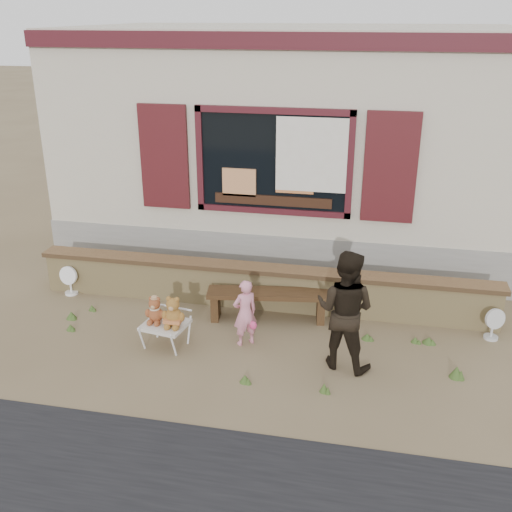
% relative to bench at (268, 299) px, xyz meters
% --- Properties ---
extents(ground, '(80.00, 80.00, 0.00)m').
position_rel_bench_xyz_m(ground, '(-0.18, -0.60, -0.33)').
color(ground, brown).
rests_on(ground, ground).
extents(shopfront, '(8.04, 5.13, 4.00)m').
position_rel_bench_xyz_m(shopfront, '(-0.18, 3.89, 1.67)').
color(shopfront, '#A49785').
rests_on(shopfront, ground).
extents(brick_wall, '(7.10, 0.36, 0.67)m').
position_rel_bench_xyz_m(brick_wall, '(-0.18, 0.40, 0.01)').
color(brick_wall, tan).
rests_on(brick_wall, ground).
extents(bench, '(1.81, 0.63, 0.45)m').
position_rel_bench_xyz_m(bench, '(0.00, 0.00, 0.00)').
color(bench, '#362313').
rests_on(bench, ground).
extents(folding_chair, '(0.65, 0.59, 0.35)m').
position_rel_bench_xyz_m(folding_chair, '(-1.22, -1.04, -0.02)').
color(folding_chair, beige).
rests_on(folding_chair, ground).
extents(teddy_bear_left, '(0.31, 0.28, 0.38)m').
position_rel_bench_xyz_m(teddy_bear_left, '(-1.36, -1.02, 0.21)').
color(teddy_bear_left, brown).
rests_on(teddy_bear_left, folding_chair).
extents(teddy_bear_right, '(0.36, 0.32, 0.43)m').
position_rel_bench_xyz_m(teddy_bear_right, '(-1.08, -1.06, 0.23)').
color(teddy_bear_right, brown).
rests_on(teddy_bear_right, folding_chair).
extents(child, '(0.41, 0.39, 0.95)m').
position_rel_bench_xyz_m(child, '(-0.18, -0.76, 0.14)').
color(child, pink).
rests_on(child, ground).
extents(adult, '(0.91, 0.79, 1.58)m').
position_rel_bench_xyz_m(adult, '(1.17, -1.02, 0.46)').
color(adult, black).
rests_on(adult, ground).
extents(fan_left, '(0.31, 0.21, 0.49)m').
position_rel_bench_xyz_m(fan_left, '(-3.28, 0.20, -0.09)').
color(fan_left, white).
rests_on(fan_left, ground).
extents(fan_right, '(0.30, 0.21, 0.47)m').
position_rel_bench_xyz_m(fan_right, '(3.17, 0.07, -0.10)').
color(fan_right, silver).
rests_on(fan_right, ground).
extents(grass_tufts, '(5.63, 1.59, 0.16)m').
position_rel_bench_xyz_m(grass_tufts, '(0.62, -0.79, -0.28)').
color(grass_tufts, '#3B5522').
rests_on(grass_tufts, ground).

